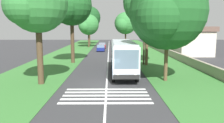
{
  "coord_description": "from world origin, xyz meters",
  "views": [
    {
      "loc": [
        -20.63,
        -0.32,
        5.26
      ],
      "look_at": [
        3.7,
        -0.54,
        1.6
      ],
      "focal_mm": 35.97,
      "sensor_mm": 36.0,
      "label": 1
    }
  ],
  "objects_px": {
    "trailing_car_3": "(116,44)",
    "roadside_tree_right_1": "(166,13)",
    "roadside_tree_left_1": "(89,18)",
    "roadside_tree_right_0": "(125,24)",
    "roadside_tree_left_0": "(88,25)",
    "trailing_car_2": "(102,46)",
    "roadside_building": "(188,40)",
    "roadside_tree_left_3": "(70,6)",
    "roadside_tree_right_3": "(146,3)",
    "roadside_tree_left_2": "(36,4)",
    "utility_pole": "(144,36)",
    "coach_bus": "(123,55)",
    "trailing_car_1": "(101,48)",
    "trailing_car_0": "(118,51)",
    "roadside_tree_right_2": "(125,24)"
  },
  "relations": [
    {
      "from": "trailing_car_2",
      "to": "roadside_tree_left_2",
      "type": "distance_m",
      "value": 38.55
    },
    {
      "from": "roadside_tree_left_1",
      "to": "roadside_building",
      "type": "distance_m",
      "value": 34.74
    },
    {
      "from": "roadside_tree_right_3",
      "to": "roadside_building",
      "type": "bearing_deg",
      "value": -37.47
    },
    {
      "from": "trailing_car_0",
      "to": "trailing_car_2",
      "type": "xyz_separation_m",
      "value": [
        13.51,
        3.67,
        0.0
      ]
    },
    {
      "from": "roadside_tree_left_1",
      "to": "roadside_tree_right_0",
      "type": "xyz_separation_m",
      "value": [
        11.57,
        -12.36,
        -1.71
      ]
    },
    {
      "from": "roadside_tree_right_1",
      "to": "roadside_tree_right_0",
      "type": "bearing_deg",
      "value": -0.26
    },
    {
      "from": "roadside_tree_left_0",
      "to": "roadside_tree_right_1",
      "type": "xyz_separation_m",
      "value": [
        -39.52,
        -11.27,
        0.66
      ]
    },
    {
      "from": "trailing_car_2",
      "to": "roadside_tree_right_3",
      "type": "height_order",
      "value": "roadside_tree_right_3"
    },
    {
      "from": "trailing_car_1",
      "to": "trailing_car_0",
      "type": "bearing_deg",
      "value": -149.53
    },
    {
      "from": "coach_bus",
      "to": "trailing_car_3",
      "type": "distance_m",
      "value": 39.19
    },
    {
      "from": "trailing_car_0",
      "to": "roadside_tree_left_0",
      "type": "height_order",
      "value": "roadside_tree_left_0"
    },
    {
      "from": "trailing_car_2",
      "to": "roadside_building",
      "type": "relative_size",
      "value": 0.35
    },
    {
      "from": "roadside_tree_right_1",
      "to": "roadside_tree_right_3",
      "type": "distance_m",
      "value": 9.76
    },
    {
      "from": "roadside_building",
      "to": "roadside_tree_left_1",
      "type": "bearing_deg",
      "value": 41.23
    },
    {
      "from": "roadside_tree_left_0",
      "to": "roadside_tree_right_3",
      "type": "relative_size",
      "value": 0.73
    },
    {
      "from": "trailing_car_2",
      "to": "roadside_tree_left_3",
      "type": "height_order",
      "value": "roadside_tree_left_3"
    },
    {
      "from": "trailing_car_3",
      "to": "roadside_tree_right_1",
      "type": "height_order",
      "value": "roadside_tree_right_1"
    },
    {
      "from": "roadside_tree_left_3",
      "to": "roadside_building",
      "type": "height_order",
      "value": "roadside_tree_left_3"
    },
    {
      "from": "roadside_tree_left_0",
      "to": "trailing_car_1",
      "type": "bearing_deg",
      "value": -159.56
    },
    {
      "from": "trailing_car_0",
      "to": "roadside_tree_left_1",
      "type": "xyz_separation_m",
      "value": [
        26.71,
        8.36,
        7.6
      ]
    },
    {
      "from": "coach_bus",
      "to": "roadside_tree_right_3",
      "type": "xyz_separation_m",
      "value": [
        6.1,
        -3.49,
        6.48
      ]
    },
    {
      "from": "roadside_tree_left_1",
      "to": "coach_bus",
      "type": "bearing_deg",
      "value": -169.95
    },
    {
      "from": "roadside_tree_left_3",
      "to": "roadside_tree_right_0",
      "type": "xyz_separation_m",
      "value": [
        49.62,
        -11.5,
        -1.78
      ]
    },
    {
      "from": "roadside_tree_left_2",
      "to": "roadside_tree_right_0",
      "type": "distance_m",
      "value": 63.65
    },
    {
      "from": "roadside_tree_right_2",
      "to": "roadside_tree_right_1",
      "type": "bearing_deg",
      "value": -179.28
    },
    {
      "from": "trailing_car_1",
      "to": "roadside_tree_left_2",
      "type": "distance_m",
      "value": 31.58
    },
    {
      "from": "trailing_car_1",
      "to": "roadside_tree_left_3",
      "type": "xyz_separation_m",
      "value": [
        -17.7,
        3.76,
        7.67
      ]
    },
    {
      "from": "coach_bus",
      "to": "utility_pole",
      "type": "xyz_separation_m",
      "value": [
        6.4,
        -3.36,
        1.98
      ]
    },
    {
      "from": "trailing_car_1",
      "to": "roadside_tree_right_3",
      "type": "bearing_deg",
      "value": -160.34
    },
    {
      "from": "coach_bus",
      "to": "roadside_tree_right_2",
      "type": "bearing_deg",
      "value": -4.03
    },
    {
      "from": "roadside_tree_right_1",
      "to": "utility_pole",
      "type": "relative_size",
      "value": 1.33
    },
    {
      "from": "trailing_car_3",
      "to": "roadside_tree_left_2",
      "type": "relative_size",
      "value": 0.42
    },
    {
      "from": "coach_bus",
      "to": "trailing_car_1",
      "type": "relative_size",
      "value": 2.6
    },
    {
      "from": "trailing_car_3",
      "to": "roadside_tree_right_3",
      "type": "height_order",
      "value": "roadside_tree_right_3"
    },
    {
      "from": "trailing_car_2",
      "to": "roadside_tree_right_2",
      "type": "xyz_separation_m",
      "value": [
        13.43,
        -6.77,
        5.85
      ]
    },
    {
      "from": "roadside_tree_left_1",
      "to": "roadside_tree_right_2",
      "type": "distance_m",
      "value": 11.59
    },
    {
      "from": "roadside_tree_left_0",
      "to": "roadside_tree_left_3",
      "type": "height_order",
      "value": "roadside_tree_left_3"
    },
    {
      "from": "trailing_car_1",
      "to": "utility_pole",
      "type": "bearing_deg",
      "value": -160.41
    },
    {
      "from": "roadside_tree_left_2",
      "to": "utility_pole",
      "type": "xyz_separation_m",
      "value": [
        11.09,
        -11.46,
        -3.22
      ]
    },
    {
      "from": "utility_pole",
      "to": "trailing_car_3",
      "type": "bearing_deg",
      "value": 5.45
    },
    {
      "from": "roadside_tree_left_3",
      "to": "roadside_tree_right_3",
      "type": "height_order",
      "value": "roadside_tree_right_3"
    },
    {
      "from": "roadside_tree_right_0",
      "to": "roadside_tree_right_3",
      "type": "bearing_deg",
      "value": 179.24
    },
    {
      "from": "trailing_car_3",
      "to": "roadside_building",
      "type": "xyz_separation_m",
      "value": [
        -18.79,
        -14.2,
        2.14
      ]
    },
    {
      "from": "roadside_building",
      "to": "utility_pole",
      "type": "bearing_deg",
      "value": 141.61
    },
    {
      "from": "coach_bus",
      "to": "trailing_car_2",
      "type": "xyz_separation_m",
      "value": [
        32.98,
        3.5,
        -1.48
      ]
    },
    {
      "from": "roadside_tree_right_1",
      "to": "roadside_tree_right_2",
      "type": "distance_m",
      "value": 49.87
    },
    {
      "from": "trailing_car_1",
      "to": "trailing_car_2",
      "type": "height_order",
      "value": "same"
    },
    {
      "from": "trailing_car_2",
      "to": "roadside_building",
      "type": "height_order",
      "value": "roadside_building"
    },
    {
      "from": "roadside_building",
      "to": "roadside_tree_left_0",
      "type": "bearing_deg",
      "value": 54.26
    },
    {
      "from": "roadside_tree_right_1",
      "to": "roadside_tree_left_0",
      "type": "bearing_deg",
      "value": 15.92
    }
  ]
}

